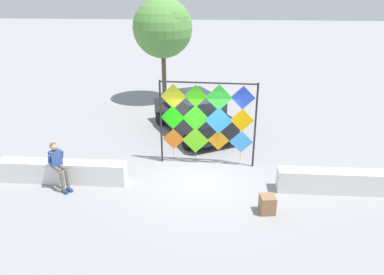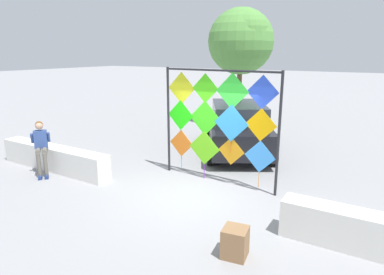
# 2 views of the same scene
# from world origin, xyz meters

# --- Properties ---
(ground) EXTENTS (120.00, 120.00, 0.00)m
(ground) POSITION_xyz_m (0.00, 0.00, 0.00)
(ground) COLOR gray
(plaza_ledge_left) EXTENTS (4.27, 0.52, 0.74)m
(plaza_ledge_left) POSITION_xyz_m (-4.61, -0.40, 0.37)
(plaza_ledge_left) COLOR silver
(plaza_ledge_left) RESTS_ON ground
(plaza_ledge_right) EXTENTS (4.27, 0.52, 0.74)m
(plaza_ledge_right) POSITION_xyz_m (4.61, -0.40, 0.37)
(plaza_ledge_right) COLOR silver
(plaza_ledge_right) RESTS_ON ground
(kite_display_rack) EXTENTS (3.42, 0.22, 3.16)m
(kite_display_rack) POSITION_xyz_m (0.13, 1.28, 1.83)
(kite_display_rack) COLOR #232328
(kite_display_rack) RESTS_ON ground
(seated_vendor) EXTENTS (0.76, 0.72, 1.58)m
(seated_vendor) POSITION_xyz_m (-4.50, -0.86, 0.94)
(seated_vendor) COLOR #666056
(seated_vendor) RESTS_ON ground
(parked_car) EXTENTS (3.97, 4.96, 1.78)m
(parked_car) POSITION_xyz_m (-0.55, 4.26, 0.90)
(parked_car) COLOR black
(parked_car) RESTS_ON ground
(cardboard_box_large) EXTENTS (0.49, 0.48, 0.54)m
(cardboard_box_large) POSITION_xyz_m (2.01, -1.74, 0.27)
(cardboard_box_large) COLOR olive
(cardboard_box_large) RESTS_ON ground
(tree_broadleaf) EXTENTS (3.15, 3.15, 5.59)m
(tree_broadleaf) POSITION_xyz_m (-2.44, 8.89, 4.08)
(tree_broadleaf) COLOR brown
(tree_broadleaf) RESTS_ON ground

